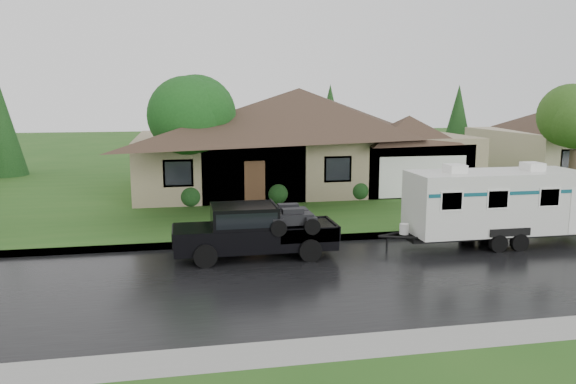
% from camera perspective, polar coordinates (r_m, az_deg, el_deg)
% --- Properties ---
extents(ground, '(140.00, 140.00, 0.00)m').
position_cam_1_polar(ground, '(18.86, 4.06, -6.68)').
color(ground, '#26531A').
rests_on(ground, ground).
extents(road, '(140.00, 8.00, 0.01)m').
position_cam_1_polar(road, '(17.03, 5.82, -8.52)').
color(road, black).
rests_on(road, ground).
extents(curb, '(140.00, 0.50, 0.15)m').
position_cam_1_polar(curb, '(20.94, 2.47, -4.78)').
color(curb, gray).
rests_on(curb, ground).
extents(lawn, '(140.00, 26.00, 0.15)m').
position_cam_1_polar(lawn, '(33.22, -2.63, 0.66)').
color(lawn, '#26531A').
rests_on(lawn, ground).
extents(house_main, '(19.44, 10.80, 6.90)m').
position_cam_1_polar(house_main, '(32.13, 1.70, 6.66)').
color(house_main, gray).
rests_on(house_main, lawn).
extents(tree_left_green, '(3.86, 3.86, 6.39)m').
position_cam_1_polar(tree_left_green, '(26.92, -9.58, 8.04)').
color(tree_left_green, '#382B1E').
rests_on(tree_left_green, lawn).
extents(shrub_row, '(13.60, 1.00, 1.00)m').
position_cam_1_polar(shrub_row, '(27.99, 3.12, 0.13)').
color(shrub_row, '#143814').
rests_on(shrub_row, lawn).
extents(pickup_truck, '(5.33, 2.03, 1.78)m').
position_cam_1_polar(pickup_truck, '(18.71, -3.68, -3.79)').
color(pickup_truck, black).
rests_on(pickup_truck, ground).
extents(travel_trailer, '(6.58, 2.31, 2.95)m').
position_cam_1_polar(travel_trailer, '(21.51, 20.24, -0.93)').
color(travel_trailer, silver).
rests_on(travel_trailer, ground).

